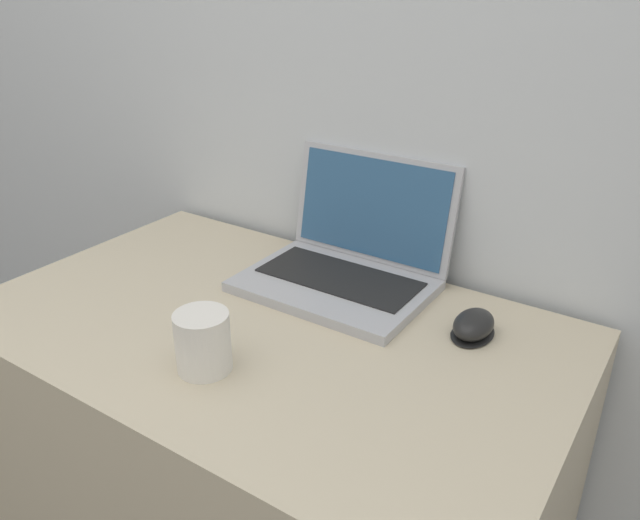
# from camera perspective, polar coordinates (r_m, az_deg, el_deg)

# --- Properties ---
(wall_back) EXTENTS (7.00, 0.04, 2.50)m
(wall_back) POSITION_cam_1_polar(r_m,az_deg,el_deg) (1.28, 5.03, 20.55)
(wall_back) COLOR silver
(wall_back) RESTS_ON ground_plane
(desk) EXTENTS (1.08, 0.65, 0.77)m
(desk) POSITION_cam_1_polar(r_m,az_deg,el_deg) (1.37, -4.40, -19.77)
(desk) COLOR beige
(desk) RESTS_ON ground_plane
(laptop) EXTENTS (0.36, 0.30, 0.24)m
(laptop) POSITION_cam_1_polar(r_m,az_deg,el_deg) (1.25, 2.56, 0.19)
(laptop) COLOR #ADADB2
(laptop) RESTS_ON desk
(drink_cup) EXTENTS (0.09, 0.09, 0.10)m
(drink_cup) POSITION_cam_1_polar(r_m,az_deg,el_deg) (1.00, -10.66, -7.27)
(drink_cup) COLOR silver
(drink_cup) RESTS_ON desk
(computer_mouse) EXTENTS (0.07, 0.10, 0.04)m
(computer_mouse) POSITION_cam_1_polar(r_m,az_deg,el_deg) (1.11, 13.86, -5.84)
(computer_mouse) COLOR black
(computer_mouse) RESTS_ON desk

